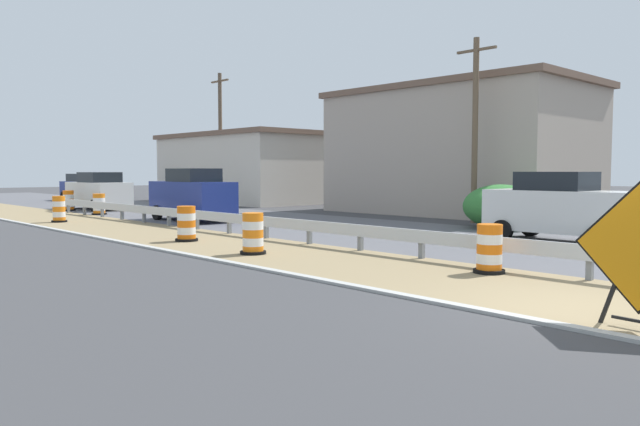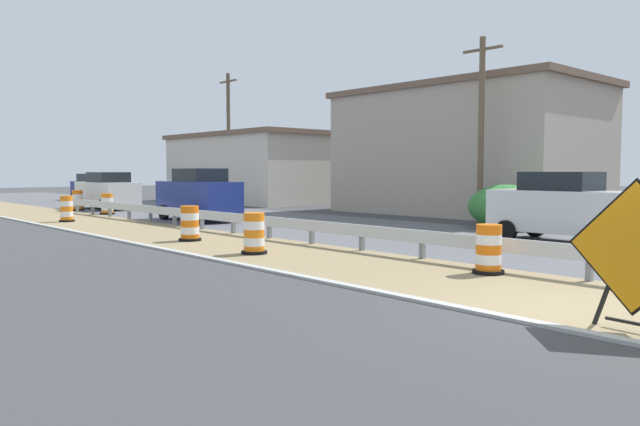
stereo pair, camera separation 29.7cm
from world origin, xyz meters
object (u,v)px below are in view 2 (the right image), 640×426
at_px(traffic_barrel_nearest, 489,252).
at_px(traffic_barrel_close, 254,235).
at_px(car_lead_near_lane, 198,195).
at_px(utility_pole_mid, 229,137).
at_px(car_lead_far_lane, 107,191).
at_px(utility_pole_near, 481,127).
at_px(car_trailing_near_lane, 565,207).
at_px(warning_sign_diamond, 634,252).
at_px(traffic_barrel_farther, 78,201).
at_px(traffic_barrel_far, 67,210).
at_px(traffic_barrel_mid, 190,225).
at_px(traffic_barrel_farthest, 107,205).
at_px(car_mid_far_lane, 93,187).

xyz_separation_m(traffic_barrel_nearest, traffic_barrel_close, (-1.84, 5.78, 0.02)).
xyz_separation_m(car_lead_near_lane, utility_pole_mid, (8.31, 10.09, 3.22)).
distance_m(car_lead_far_lane, utility_pole_near, 20.86).
bearing_deg(car_trailing_near_lane, car_lead_near_lane, -164.57).
height_order(traffic_barrel_close, car_lead_far_lane, car_lead_far_lane).
xyz_separation_m(warning_sign_diamond, utility_pole_mid, (13.55, 29.92, 3.26)).
height_order(traffic_barrel_farther, car_lead_far_lane, car_lead_far_lane).
bearing_deg(traffic_barrel_far, warning_sign_diamond, -91.97).
bearing_deg(traffic_barrel_farther, car_lead_far_lane, -0.66).
distance_m(warning_sign_diamond, car_lead_near_lane, 20.51).
bearing_deg(car_trailing_near_lane, traffic_barrel_mid, -134.31).
distance_m(traffic_barrel_close, traffic_barrel_far, 13.44).
bearing_deg(car_lead_far_lane, traffic_barrel_close, 166.53).
relative_size(traffic_barrel_close, traffic_barrel_farthest, 1.03).
relative_size(traffic_barrel_farther, utility_pole_near, 0.15).
relative_size(warning_sign_diamond, traffic_barrel_farther, 1.88).
distance_m(car_trailing_near_lane, car_lead_far_lane, 25.01).
bearing_deg(traffic_barrel_farthest, warning_sign_diamond, -98.39).
xyz_separation_m(traffic_barrel_farthest, utility_pole_near, (9.24, -15.28, 3.46)).
relative_size(traffic_barrel_nearest, car_mid_far_lane, 0.25).
bearing_deg(warning_sign_diamond, car_lead_far_lane, -96.16).
height_order(traffic_barrel_far, traffic_barrel_farther, same).
bearing_deg(traffic_barrel_farther, traffic_barrel_far, -113.60).
relative_size(traffic_barrel_nearest, traffic_barrel_farther, 0.94).
bearing_deg(car_lead_far_lane, traffic_barrel_mid, 164.61).
relative_size(traffic_barrel_close, traffic_barrel_farther, 0.97).
height_order(traffic_barrel_nearest, traffic_barrel_mid, traffic_barrel_mid).
distance_m(traffic_barrel_close, car_lead_far_lane, 21.06).
relative_size(traffic_barrel_farther, car_lead_near_lane, 0.24).
xyz_separation_m(traffic_barrel_farther, car_lead_far_lane, (1.67, -0.02, 0.54)).
xyz_separation_m(traffic_barrel_farther, traffic_barrel_farthest, (-0.03, -3.97, -0.03)).
height_order(warning_sign_diamond, traffic_barrel_nearest, warning_sign_diamond).
height_order(warning_sign_diamond, car_trailing_near_lane, car_trailing_near_lane).
bearing_deg(traffic_barrel_far, traffic_barrel_nearest, -84.55).
xyz_separation_m(car_mid_far_lane, utility_pole_near, (3.93, -30.27, 2.95)).
bearing_deg(traffic_barrel_mid, car_trailing_near_lane, -44.58).
distance_m(traffic_barrel_far, car_mid_far_lane, 19.95).
bearing_deg(car_mid_far_lane, car_trailing_near_lane, -2.15).
bearing_deg(car_lead_far_lane, traffic_barrel_nearest, 173.26).
bearing_deg(car_mid_far_lane, traffic_barrel_nearest, -12.07).
bearing_deg(car_trailing_near_lane, utility_pole_mid, 170.11).
bearing_deg(utility_pole_near, car_mid_far_lane, 97.40).
distance_m(traffic_barrel_nearest, utility_pole_near, 13.09).
height_order(car_lead_near_lane, utility_pole_mid, utility_pole_mid).
xyz_separation_m(traffic_barrel_close, car_lead_far_lane, (4.77, 20.50, 0.56)).
height_order(traffic_barrel_far, car_trailing_near_lane, car_trailing_near_lane).
distance_m(traffic_barrel_mid, traffic_barrel_far, 9.72).
distance_m(traffic_barrel_mid, car_lead_far_lane, 17.38).
bearing_deg(utility_pole_mid, car_lead_far_lane, 178.48).
height_order(car_lead_near_lane, car_lead_far_lane, car_lead_near_lane).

